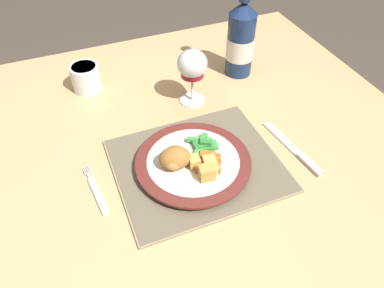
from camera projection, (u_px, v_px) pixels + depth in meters
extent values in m
cube|color=tan|center=(173.00, 156.00, 0.86)|extent=(1.20, 1.05, 0.04)
cube|color=tan|center=(259.00, 108.00, 1.58)|extent=(0.06, 0.06, 0.70)
cube|color=gray|center=(197.00, 165.00, 0.81)|extent=(0.35, 0.30, 0.01)
cube|color=#6B604A|center=(197.00, 164.00, 0.81)|extent=(0.34, 0.29, 0.00)
cylinder|color=silver|center=(193.00, 164.00, 0.80)|extent=(0.20, 0.20, 0.01)
cylinder|color=maroon|center=(193.00, 162.00, 0.79)|extent=(0.25, 0.25, 0.01)
cylinder|color=silver|center=(193.00, 160.00, 0.79)|extent=(0.20, 0.20, 0.00)
ellipsoid|color=tan|center=(174.00, 158.00, 0.77)|extent=(0.08, 0.08, 0.04)
ellipsoid|color=#A87033|center=(175.00, 158.00, 0.76)|extent=(0.08, 0.06, 0.05)
cube|color=green|center=(214.00, 145.00, 0.82)|extent=(0.02, 0.03, 0.01)
cube|color=#4CA84C|center=(203.00, 146.00, 0.81)|extent=(0.02, 0.01, 0.01)
cube|color=#4CA84C|center=(199.00, 151.00, 0.80)|extent=(0.03, 0.03, 0.01)
cube|color=#338438|center=(202.00, 146.00, 0.81)|extent=(0.02, 0.01, 0.01)
cube|color=#4CA84C|center=(201.00, 140.00, 0.83)|extent=(0.03, 0.02, 0.01)
cube|color=#338438|center=(204.00, 146.00, 0.81)|extent=(0.02, 0.02, 0.01)
cube|color=green|center=(191.00, 140.00, 0.83)|extent=(0.02, 0.02, 0.01)
cube|color=green|center=(203.00, 137.00, 0.83)|extent=(0.02, 0.02, 0.01)
cube|color=#4CA84C|center=(208.00, 141.00, 0.83)|extent=(0.02, 0.02, 0.01)
cube|color=#338438|center=(208.00, 148.00, 0.81)|extent=(0.03, 0.02, 0.01)
cube|color=#338438|center=(197.00, 146.00, 0.81)|extent=(0.02, 0.03, 0.01)
cube|color=#338438|center=(206.00, 142.00, 0.81)|extent=(0.03, 0.02, 0.01)
cube|color=#338438|center=(205.00, 142.00, 0.82)|extent=(0.03, 0.03, 0.01)
cylinder|color=#CC5119|center=(213.00, 159.00, 0.78)|extent=(0.04, 0.03, 0.02)
cylinder|color=orange|center=(206.00, 169.00, 0.76)|extent=(0.05, 0.03, 0.02)
cylinder|color=orange|center=(212.00, 160.00, 0.78)|extent=(0.03, 0.03, 0.02)
cylinder|color=#CC5119|center=(202.00, 167.00, 0.77)|extent=(0.02, 0.04, 0.02)
cylinder|color=orange|center=(208.00, 154.00, 0.79)|extent=(0.04, 0.03, 0.02)
cylinder|color=orange|center=(216.00, 164.00, 0.77)|extent=(0.03, 0.05, 0.02)
cube|color=silver|center=(98.00, 196.00, 0.75)|extent=(0.02, 0.10, 0.01)
cube|color=silver|center=(90.00, 177.00, 0.79)|extent=(0.01, 0.02, 0.01)
cube|color=silver|center=(90.00, 170.00, 0.80)|extent=(0.00, 0.02, 0.00)
cube|color=silver|center=(88.00, 170.00, 0.80)|extent=(0.00, 0.02, 0.00)
cube|color=silver|center=(86.00, 171.00, 0.80)|extent=(0.00, 0.02, 0.00)
cube|color=silver|center=(84.00, 172.00, 0.80)|extent=(0.00, 0.02, 0.00)
cube|color=silver|center=(282.00, 138.00, 0.87)|extent=(0.03, 0.13, 0.00)
cube|color=#B2B2B7|center=(310.00, 164.00, 0.81)|extent=(0.02, 0.07, 0.01)
cylinder|color=silver|center=(192.00, 100.00, 0.98)|extent=(0.07, 0.07, 0.00)
cylinder|color=silver|center=(192.00, 88.00, 0.95)|extent=(0.01, 0.01, 0.07)
ellipsoid|color=silver|center=(192.00, 64.00, 0.90)|extent=(0.07, 0.07, 0.07)
cylinder|color=maroon|center=(192.00, 71.00, 0.92)|extent=(0.06, 0.06, 0.02)
cylinder|color=navy|center=(240.00, 45.00, 1.02)|extent=(0.07, 0.07, 0.17)
cone|color=navy|center=(244.00, 8.00, 0.94)|extent=(0.07, 0.07, 0.03)
cylinder|color=white|center=(240.00, 48.00, 1.02)|extent=(0.08, 0.08, 0.06)
cube|color=#DBB256|center=(194.00, 162.00, 0.77)|extent=(0.02, 0.03, 0.03)
cube|color=gold|center=(207.00, 173.00, 0.75)|extent=(0.03, 0.03, 0.03)
cube|color=#DBB256|center=(210.00, 164.00, 0.76)|extent=(0.03, 0.03, 0.03)
cube|color=#E5BC66|center=(212.00, 170.00, 0.76)|extent=(0.03, 0.03, 0.02)
cube|color=#DBB256|center=(207.00, 170.00, 0.76)|extent=(0.03, 0.03, 0.02)
cylinder|color=white|center=(86.00, 78.00, 0.99)|extent=(0.08, 0.08, 0.07)
cylinder|color=gray|center=(84.00, 68.00, 0.97)|extent=(0.06, 0.06, 0.01)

